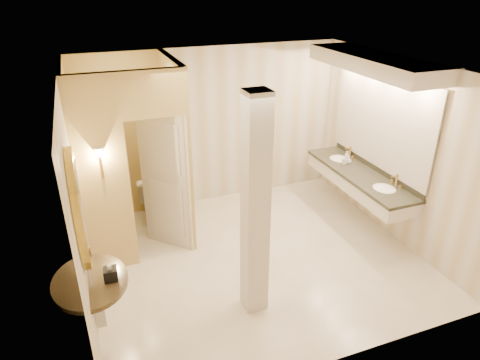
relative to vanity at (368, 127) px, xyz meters
name	(u,v)px	position (x,y,z in m)	size (l,w,h in m)	color
floor	(256,257)	(-1.98, -0.40, -1.63)	(4.50, 4.50, 0.00)	white
ceiling	(260,69)	(-1.98, -0.40, 1.07)	(4.50, 4.50, 0.00)	white
wall_back	(212,127)	(-1.98, 1.60, -0.28)	(4.50, 0.02, 2.70)	beige
wall_front	(341,258)	(-1.98, -2.40, -0.28)	(4.50, 0.02, 2.70)	beige
wall_left	(78,202)	(-4.23, -0.40, -0.28)	(0.02, 4.00, 2.70)	beige
wall_right	(397,151)	(0.27, -0.40, -0.28)	(0.02, 4.00, 2.70)	beige
toilet_closet	(158,156)	(-3.12, 0.56, -0.24)	(1.50, 1.55, 2.70)	tan
wall_sconce	(99,154)	(-3.90, 0.03, 0.10)	(0.14, 0.14, 0.42)	#BA873B
vanity	(368,127)	(0.00, 0.00, 0.00)	(0.75, 2.42, 2.09)	beige
console_shelf	(84,241)	(-4.19, -1.26, -0.29)	(0.96, 0.96, 1.93)	black
pillar	(255,210)	(-2.38, -1.30, -0.28)	(0.26, 0.26, 2.70)	beige
tissue_box	(111,274)	(-4.00, -1.34, -0.69)	(0.13, 0.13, 0.13)	black
toilet	(151,194)	(-3.16, 1.35, -1.23)	(0.44, 0.78, 0.79)	white
soap_bottle_a	(344,160)	(-0.09, 0.37, -0.68)	(0.06, 0.06, 0.14)	beige
soap_bottle_b	(349,160)	(0.00, 0.38, -0.69)	(0.09, 0.09, 0.12)	silver
soap_bottle_c	(347,157)	(-0.04, 0.39, -0.65)	(0.08, 0.08, 0.21)	#C6B28C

